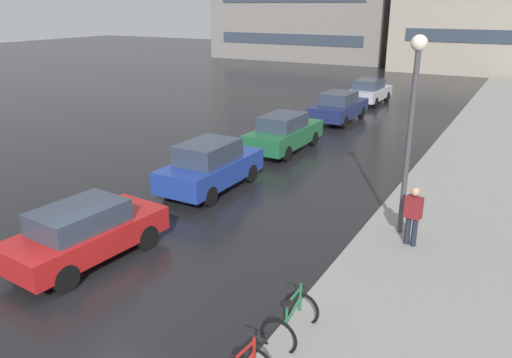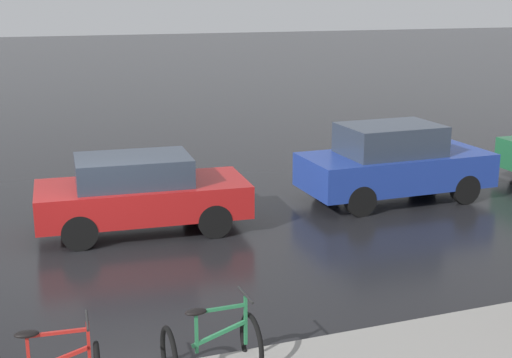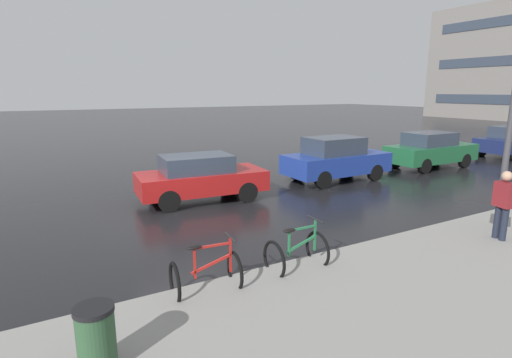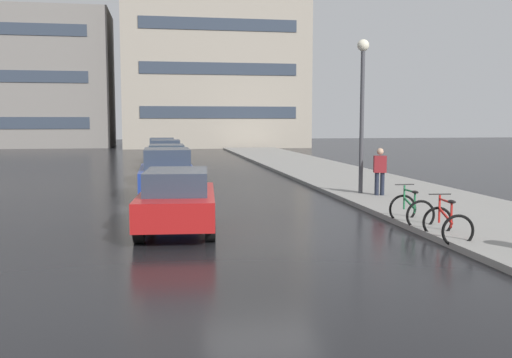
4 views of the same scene
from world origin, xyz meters
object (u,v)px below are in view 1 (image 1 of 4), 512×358
at_px(car_green, 284,133).
at_px(pedestrian, 413,215).
at_px(bicycle_second, 291,321).
at_px(car_silver, 369,91).
at_px(streetlamp, 412,109).
at_px(car_red, 85,232).
at_px(car_navy, 339,107).
at_px(car_blue, 210,166).

relative_size(car_green, pedestrian, 2.55).
bearing_deg(bicycle_second, car_silver, 103.92).
relative_size(car_green, streetlamp, 0.82).
relative_size(car_red, car_navy, 0.93).
bearing_deg(pedestrian, streetlamp, 122.90).
relative_size(car_blue, pedestrian, 2.42).
xyz_separation_m(car_blue, pedestrian, (6.91, -1.15, 0.12)).
relative_size(bicycle_second, car_green, 0.25).
distance_m(car_red, streetlamp, 8.57).
distance_m(car_red, car_navy, 17.55).
distance_m(car_blue, streetlamp, 7.03).
distance_m(bicycle_second, car_green, 12.74).
height_order(car_red, car_silver, car_silver).
xyz_separation_m(car_green, car_silver, (-0.12, 12.33, -0.04)).
relative_size(car_green, car_silver, 1.08).
relative_size(car_blue, car_silver, 1.02).
bearing_deg(car_silver, car_navy, -88.48).
relative_size(car_red, streetlamp, 0.77).
xyz_separation_m(bicycle_second, car_silver, (-5.87, 23.69, 0.37)).
xyz_separation_m(car_red, car_navy, (-0.05, 17.55, 0.04)).
distance_m(car_navy, pedestrian, 14.78).
distance_m(bicycle_second, pedestrian, 4.93).
xyz_separation_m(bicycle_second, car_red, (-5.66, 0.33, 0.36)).
relative_size(car_red, pedestrian, 2.39).
bearing_deg(streetlamp, car_silver, 109.71).
bearing_deg(car_red, car_silver, 90.50).
bearing_deg(pedestrian, car_red, -146.70).
distance_m(car_green, streetlamp, 9.15).
bearing_deg(car_navy, car_green, -90.31).
bearing_deg(car_red, pedestrian, 33.30).
height_order(bicycle_second, pedestrian, pedestrian).
xyz_separation_m(car_silver, pedestrian, (6.96, -18.91, 0.19)).
distance_m(bicycle_second, streetlamp, 6.27).
height_order(car_blue, car_green, car_blue).
height_order(car_silver, pedestrian, pedestrian).
height_order(bicycle_second, car_navy, car_navy).
height_order(bicycle_second, car_red, car_red).
bearing_deg(streetlamp, bicycle_second, -97.10).
distance_m(car_navy, streetlamp, 14.27).
distance_m(bicycle_second, car_blue, 8.31).
height_order(car_blue, pedestrian, pedestrian).
bearing_deg(streetlamp, pedestrian, -57.10).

